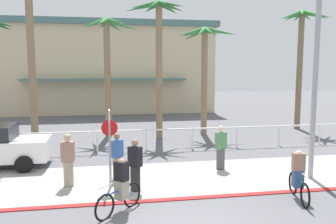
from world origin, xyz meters
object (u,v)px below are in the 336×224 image
Objects in this scene: stop_sign_bike_lane at (110,137)px; palm_tree_3 at (28,3)px; streetlight_curb at (321,56)px; pedestrian_0 at (221,149)px; cyclist_teal_1 at (298,176)px; palm_tree_5 at (158,33)px; palm_tree_4 at (107,48)px; pedestrian_1 at (135,167)px; palm_tree_6 at (205,50)px; pedestrian_3 at (117,158)px; palm_tree_7 at (302,37)px; cyclist_blue_0 at (121,187)px; pedestrian_2 at (68,162)px.

stop_sign_bike_lane is 0.26× the size of palm_tree_3.
stop_sign_bike_lane is 0.34× the size of streetlight_curb.
streetlight_curb is at bearing -32.79° from pedestrian_0.
palm_tree_3 is 5.47× the size of cyclist_teal_1.
palm_tree_3 is at bearing -171.21° from palm_tree_5.
streetlight_curb is 4.83m from pedestrian_0.
stop_sign_bike_lane is 9.46m from palm_tree_4.
pedestrian_0 is 3.89m from pedestrian_1.
palm_tree_6 is at bearing 79.24° from pedestrian_0.
palm_tree_7 is at bearing 35.35° from pedestrian_3.
palm_tree_6 is at bearing -2.80° from palm_tree_4.
cyclist_blue_0 is at bearing -116.69° from palm_tree_6.
pedestrian_2 is (-4.12, -7.55, -4.96)m from palm_tree_5.
cyclist_blue_0 is 0.89× the size of pedestrian_1.
palm_tree_5 reaches higher than streetlight_curb.
palm_tree_6 is 3.55× the size of pedestrian_2.
palm_tree_6 is 3.86× the size of pedestrian_3.
palm_tree_6 is at bearing 62.03° from pedestrian_1.
palm_tree_4 reaches higher than cyclist_teal_1.
palm_tree_7 is 16.96m from pedestrian_2.
palm_tree_3 is at bearing 118.25° from stop_sign_bike_lane.
stop_sign_bike_lane is 9.32m from palm_tree_5.
pedestrian_0 is at bearing 28.15° from pedestrian_1.
palm_tree_7 is (9.36, 1.45, 0.05)m from palm_tree_5.
pedestrian_2 is at bearing 165.59° from stop_sign_bike_lane.
palm_tree_5 is at bearing 105.45° from cyclist_teal_1.
stop_sign_bike_lane is at bearing -14.41° from pedestrian_2.
palm_tree_4 reaches higher than stop_sign_bike_lane.
pedestrian_1 is at bearing -20.94° from pedestrian_2.
palm_tree_3 is 6.52× the size of cyclist_blue_0.
pedestrian_1 is at bearing -31.12° from stop_sign_bike_lane.
pedestrian_2 is (-8.37, 0.79, -3.45)m from streetlight_curb.
stop_sign_bike_lane is 5.91m from cyclist_teal_1.
palm_tree_4 is at bearing 91.69° from pedestrian_3.
pedestrian_2 is 1.70m from pedestrian_3.
stop_sign_bike_lane is 1.45× the size of pedestrian_2.
palm_tree_7 is 14.09m from cyclist_teal_1.
palm_tree_6 is 3.51× the size of cyclist_teal_1.
palm_tree_4 is 9.01m from pedestrian_3.
palm_tree_3 is 16.06m from palm_tree_7.
stop_sign_bike_lane is 1.43× the size of cyclist_teal_1.
pedestrian_3 is (-11.87, -8.42, -5.09)m from palm_tree_7.
cyclist_teal_1 is 3.58m from pedestrian_0.
streetlight_curb reaches higher than palm_tree_4.
palm_tree_4 is 12.14m from palm_tree_7.
cyclist_teal_1 is at bearing -63.13° from palm_tree_4.
palm_tree_6 is at bearing 56.97° from stop_sign_bike_lane.
streetlight_curb is 9.48m from palm_tree_5.
pedestrian_1 is at bearing -69.25° from pedestrian_3.
palm_tree_7 reaches higher than pedestrian_0.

